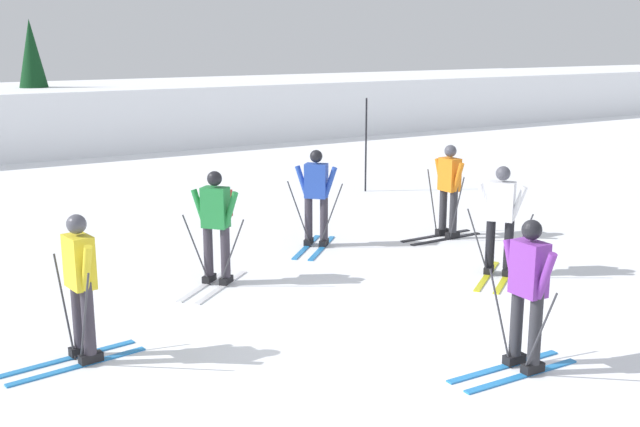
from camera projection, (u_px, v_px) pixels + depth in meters
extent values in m
plane|color=white|center=(380.00, 347.00, 9.18)|extent=(120.00, 120.00, 0.00)
cube|color=white|center=(34.00, 118.00, 25.32)|extent=(80.00, 6.17, 2.00)
cube|color=#237AC6|center=(522.00, 376.00, 8.37)|extent=(1.60, 0.10, 0.02)
cube|color=#237AC6|center=(504.00, 367.00, 8.60)|extent=(1.60, 0.10, 0.02)
cube|color=black|center=(533.00, 368.00, 8.43)|extent=(0.26, 0.12, 0.10)
cube|color=black|center=(514.00, 359.00, 8.66)|extent=(0.26, 0.12, 0.10)
cylinder|color=#2D2D33|center=(535.00, 327.00, 8.32)|extent=(0.14, 0.14, 0.85)
cylinder|color=#2D2D33|center=(517.00, 319.00, 8.55)|extent=(0.14, 0.14, 0.85)
cube|color=purple|center=(529.00, 268.00, 8.30)|extent=(0.24, 0.38, 0.60)
cylinder|color=purple|center=(545.00, 276.00, 8.08)|extent=(0.09, 0.26, 0.55)
cylinder|color=purple|center=(511.00, 264.00, 8.50)|extent=(0.09, 0.26, 0.55)
sphere|color=black|center=(532.00, 230.00, 8.20)|extent=(0.22, 0.22, 0.22)
cylinder|color=#38383D|center=(539.00, 335.00, 8.15)|extent=(0.03, 0.42, 1.06)
cylinder|color=#38383D|center=(500.00, 318.00, 8.64)|extent=(0.03, 0.42, 1.06)
cube|color=#237AC6|center=(79.00, 366.00, 8.61)|extent=(1.60, 0.32, 0.02)
cube|color=#237AC6|center=(69.00, 358.00, 8.82)|extent=(1.60, 0.32, 0.02)
cube|color=black|center=(91.00, 358.00, 8.69)|extent=(0.27, 0.16, 0.10)
cube|color=black|center=(81.00, 350.00, 8.90)|extent=(0.27, 0.16, 0.10)
cylinder|color=#38333D|center=(88.00, 318.00, 8.58)|extent=(0.14, 0.14, 0.85)
cylinder|color=#38333D|center=(78.00, 311.00, 8.79)|extent=(0.14, 0.14, 0.85)
cube|color=yellow|center=(79.00, 262.00, 8.55)|extent=(0.29, 0.41, 0.60)
cylinder|color=yellow|center=(87.00, 268.00, 8.35)|extent=(0.13, 0.27, 0.55)
cylinder|color=yellow|center=(69.00, 258.00, 8.72)|extent=(0.13, 0.27, 0.55)
sphere|color=#4C4C56|center=(76.00, 224.00, 8.45)|extent=(0.22, 0.22, 0.22)
cylinder|color=#38383D|center=(84.00, 320.00, 8.40)|extent=(0.09, 0.44, 1.18)
cylinder|color=#38383D|center=(65.00, 307.00, 8.83)|extent=(0.09, 0.44, 1.18)
cube|color=gold|center=(505.00, 278.00, 11.75)|extent=(1.34, 1.02, 0.02)
cube|color=gold|center=(487.00, 276.00, 11.86)|extent=(1.34, 1.02, 0.02)
cube|color=black|center=(507.00, 272.00, 11.87)|extent=(0.28, 0.25, 0.10)
cube|color=black|center=(489.00, 269.00, 11.98)|extent=(0.28, 0.25, 0.10)
cylinder|color=black|center=(509.00, 242.00, 11.77)|extent=(0.14, 0.14, 0.85)
cylinder|color=black|center=(490.00, 240.00, 11.87)|extent=(0.14, 0.14, 0.85)
cube|color=white|center=(502.00, 201.00, 11.68)|extent=(0.42, 0.45, 0.60)
cylinder|color=white|center=(518.00, 204.00, 11.57)|extent=(0.22, 0.26, 0.55)
cylinder|color=white|center=(485.00, 201.00, 11.76)|extent=(0.22, 0.26, 0.55)
sphere|color=#4C4C56|center=(503.00, 173.00, 11.58)|extent=(0.22, 0.22, 0.22)
cylinder|color=#38383D|center=(519.00, 246.00, 11.62)|extent=(0.25, 0.32, 1.04)
cylinder|color=#38383D|center=(478.00, 242.00, 11.85)|extent=(0.25, 0.32, 1.04)
cube|color=teal|center=(504.00, 197.00, 11.86)|extent=(0.31, 0.33, 0.40)
cube|color=#237AC6|center=(322.00, 248.00, 13.42)|extent=(1.20, 1.19, 0.02)
cube|color=#237AC6|center=(306.00, 247.00, 13.49)|extent=(1.20, 1.19, 0.02)
cube|color=black|center=(324.00, 242.00, 13.55)|extent=(0.27, 0.27, 0.10)
cube|color=black|center=(309.00, 241.00, 13.62)|extent=(0.27, 0.27, 0.10)
cylinder|color=#38333D|center=(324.00, 216.00, 13.45)|extent=(0.14, 0.14, 0.85)
cylinder|color=#38333D|center=(309.00, 215.00, 13.51)|extent=(0.14, 0.14, 0.85)
cube|color=#284CB7|center=(316.00, 181.00, 13.34)|extent=(0.44, 0.44, 0.60)
cylinder|color=#284CB7|center=(330.00, 182.00, 13.26)|extent=(0.24, 0.24, 0.55)
cylinder|color=#284CB7|center=(302.00, 181.00, 13.38)|extent=(0.24, 0.24, 0.55)
sphere|color=black|center=(316.00, 156.00, 13.24)|extent=(0.22, 0.22, 0.22)
cylinder|color=#38383D|center=(330.00, 216.00, 13.31)|extent=(0.33, 0.33, 1.17)
cylinder|color=#38383D|center=(299.00, 214.00, 13.44)|extent=(0.33, 0.33, 1.17)
cube|color=black|center=(446.00, 239.00, 14.01)|extent=(1.60, 0.12, 0.02)
cube|color=black|center=(436.00, 236.00, 14.25)|extent=(1.60, 0.12, 0.02)
cube|color=black|center=(452.00, 235.00, 14.08)|extent=(0.26, 0.13, 0.10)
cube|color=black|center=(442.00, 232.00, 14.31)|extent=(0.26, 0.13, 0.10)
cylinder|color=#2D2D33|center=(453.00, 209.00, 13.97)|extent=(0.14, 0.14, 0.85)
cylinder|color=#2D2D33|center=(443.00, 207.00, 14.20)|extent=(0.14, 0.14, 0.85)
cube|color=orange|center=(450.00, 174.00, 13.95)|extent=(0.25, 0.38, 0.60)
cylinder|color=orange|center=(458.00, 177.00, 13.73)|extent=(0.10, 0.26, 0.55)
cylinder|color=orange|center=(440.00, 173.00, 14.15)|extent=(0.10, 0.26, 0.55)
sphere|color=#4C4C56|center=(450.00, 151.00, 13.85)|extent=(0.22, 0.22, 0.22)
cylinder|color=#38383D|center=(457.00, 209.00, 13.75)|extent=(0.03, 0.34, 1.21)
cylinder|color=#38383D|center=(432.00, 202.00, 14.30)|extent=(0.03, 0.34, 1.21)
cube|color=silver|center=(222.00, 287.00, 11.34)|extent=(1.28, 1.11, 0.02)
cube|color=silver|center=(205.00, 285.00, 11.42)|extent=(1.28, 1.11, 0.02)
cube|color=black|center=(226.00, 280.00, 11.46)|extent=(0.28, 0.26, 0.10)
cube|color=black|center=(209.00, 278.00, 11.55)|extent=(0.28, 0.26, 0.10)
cylinder|color=#38333D|center=(225.00, 249.00, 11.35)|extent=(0.14, 0.14, 0.85)
cylinder|color=#38333D|center=(208.00, 248.00, 11.44)|extent=(0.14, 0.14, 0.85)
cube|color=#23843D|center=(215.00, 207.00, 11.26)|extent=(0.43, 0.44, 0.60)
cylinder|color=#23843D|center=(230.00, 210.00, 11.16)|extent=(0.23, 0.25, 0.55)
cylinder|color=#23843D|center=(199.00, 207.00, 11.32)|extent=(0.23, 0.25, 0.55)
sphere|color=black|center=(215.00, 179.00, 11.16)|extent=(0.22, 0.22, 0.22)
cylinder|color=#38383D|center=(231.00, 253.00, 11.22)|extent=(0.30, 0.35, 1.05)
cylinder|color=#38383D|center=(196.00, 250.00, 11.40)|extent=(0.30, 0.35, 1.05)
cube|color=maroon|center=(222.00, 203.00, 11.45)|extent=(0.32, 0.33, 0.40)
cylinder|color=black|center=(366.00, 145.00, 18.15)|extent=(0.04, 0.04, 2.22)
cylinder|color=#513823|center=(38.00, 138.00, 25.31)|extent=(0.22, 0.22, 0.72)
cone|color=#0F3819|center=(33.00, 74.00, 24.84)|extent=(1.44, 1.44, 3.46)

